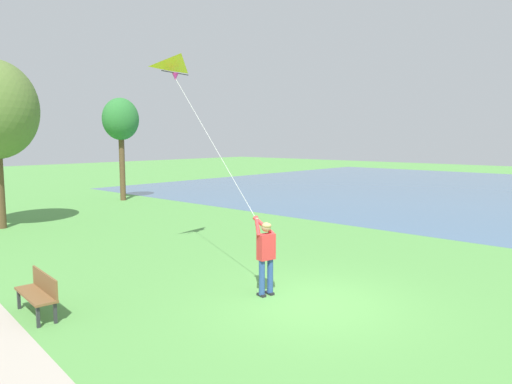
{
  "coord_description": "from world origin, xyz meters",
  "views": [
    {
      "loc": [
        -8.27,
        -5.8,
        3.64
      ],
      "look_at": [
        -0.15,
        1.55,
        2.38
      ],
      "focal_mm": 32.8,
      "sensor_mm": 36.0,
      "label": 1
    }
  ],
  "objects": [
    {
      "name": "park_bench_near_walkway",
      "position": [
        -4.35,
        3.79,
        0.51
      ],
      "size": [
        0.61,
        1.54,
        0.88
      ],
      "color": "brown",
      "rests_on": "ground"
    },
    {
      "name": "person_kite_flyer",
      "position": [
        -0.29,
        1.13,
        1.05
      ],
      "size": [
        0.51,
        0.63,
        1.83
      ],
      "color": "#232328",
      "rests_on": "ground"
    },
    {
      "name": "ground_plane",
      "position": [
        0.0,
        0.0,
        0.0
      ],
      "size": [
        120.0,
        120.0,
        0.0
      ],
      "primitive_type": "plane",
      "color": "#569947"
    },
    {
      "name": "tree_horizon_far",
      "position": [
        6.84,
        18.52,
        4.66
      ],
      "size": [
        2.18,
        1.87,
        6.0
      ],
      "color": "brown",
      "rests_on": "ground"
    },
    {
      "name": "lake_water",
      "position": [
        26.73,
        4.0,
        0.0
      ],
      "size": [
        36.0,
        44.0,
        0.01
      ],
      "primitive_type": "cube",
      "color": "#476B8E",
      "rests_on": "ground"
    },
    {
      "name": "flying_kite",
      "position": [
        0.71,
        5.33,
        5.72
      ],
      "size": [
        1.59,
        4.21,
        4.32
      ],
      "color": "yellow"
    }
  ]
}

